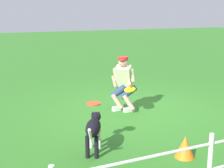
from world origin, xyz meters
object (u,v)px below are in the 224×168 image
(frisbee_held, at_px, (130,90))
(training_cone, at_px, (185,147))
(person, at_px, (124,82))
(dog, at_px, (94,128))
(frisbee_flying, at_px, (94,104))

(frisbee_held, distance_m, training_cone, 2.25)
(person, bearing_deg, training_cone, 39.74)
(dog, xyz_separation_m, frisbee_held, (-1.40, -1.39, 0.20))
(training_cone, bearing_deg, frisbee_held, -94.05)
(dog, bearing_deg, frisbee_flying, 5.38)
(dog, relative_size, frisbee_flying, 4.10)
(person, distance_m, dog, 2.30)
(dog, bearing_deg, person, -11.09)
(frisbee_held, bearing_deg, person, -95.68)
(person, xyz_separation_m, frisbee_held, (0.04, 0.38, -0.09))
(frisbee_flying, distance_m, frisbee_held, 1.81)
(dog, height_order, frisbee_held, frisbee_held)
(person, relative_size, frisbee_flying, 5.43)
(person, bearing_deg, frisbee_flying, 3.40)
(dog, distance_m, frisbee_held, 1.98)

